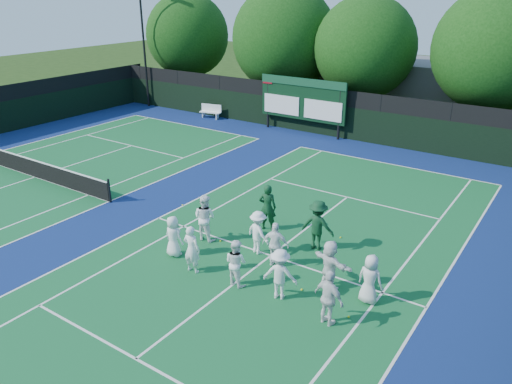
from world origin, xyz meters
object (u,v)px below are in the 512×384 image
Objects in this scene: scoreboard at (302,99)px; coach_left at (267,207)px; bench at (211,111)px; tennis_net at (34,168)px.

coach_left is (5.75, -12.88, -1.26)m from scoreboard.
scoreboard is at bearing 1.66° from bench.
scoreboard is 0.53× the size of tennis_net.
scoreboard is 3.22× the size of coach_left.
bench is 18.23m from coach_left.
bench is (-7.35, -0.21, -1.65)m from scoreboard.
scoreboard reaches higher than coach_left.
scoreboard reaches higher than tennis_net.
coach_left is at bearing -44.04° from bench.
bench is at bearing 91.44° from tennis_net.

